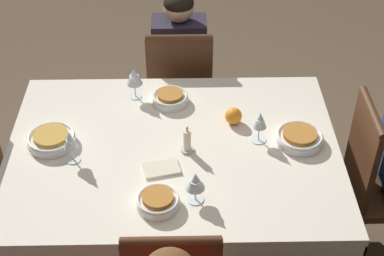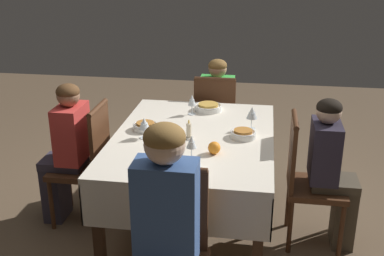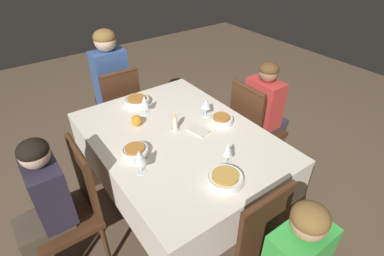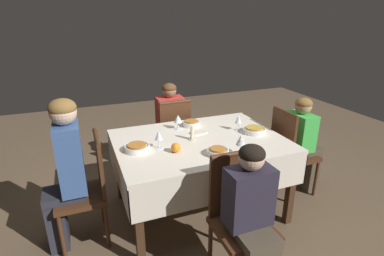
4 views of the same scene
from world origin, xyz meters
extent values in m
plane|color=brown|center=(0.00, 0.00, 0.00)|extent=(8.00, 8.00, 0.00)
cube|color=silver|center=(0.00, 0.00, 0.72)|extent=(1.47, 1.08, 0.04)
cube|color=silver|center=(0.00, 0.54, 0.56)|extent=(1.47, 0.01, 0.27)
cube|color=silver|center=(0.00, -0.54, 0.56)|extent=(1.47, 0.01, 0.27)
cube|color=silver|center=(0.73, 0.00, 0.56)|extent=(0.01, 1.08, 0.27)
cube|color=silver|center=(-0.73, 0.00, 0.56)|extent=(0.01, 1.08, 0.27)
cube|color=#3D2616|center=(0.67, 0.47, 0.35)|extent=(0.06, 0.06, 0.70)
cube|color=#3D2616|center=(-0.67, 0.47, 0.35)|extent=(0.06, 0.06, 0.70)
cube|color=#3D2616|center=(-0.67, -0.47, 0.35)|extent=(0.06, 0.06, 0.70)
cube|color=#472816|center=(-1.04, -0.03, 0.41)|extent=(0.38, 0.38, 0.04)
cube|color=#472816|center=(-0.86, -0.03, 0.67)|extent=(0.03, 0.35, 0.46)
cylinder|color=#472816|center=(-0.86, -0.03, 0.90)|extent=(0.04, 0.35, 0.04)
cylinder|color=#472816|center=(-1.21, 0.14, 0.20)|extent=(0.03, 0.03, 0.39)
cylinder|color=#472816|center=(-1.21, -0.20, 0.20)|extent=(0.03, 0.03, 0.39)
cylinder|color=#472816|center=(-0.88, 0.14, 0.20)|extent=(0.03, 0.03, 0.39)
cylinder|color=#472816|center=(-0.88, -0.20, 0.20)|extent=(0.03, 0.03, 0.39)
cube|color=#472816|center=(-0.03, -0.85, 0.41)|extent=(0.38, 0.38, 0.04)
cube|color=#472816|center=(-0.03, -0.67, 0.67)|extent=(0.35, 0.03, 0.46)
cylinder|color=#472816|center=(-0.03, -0.67, 0.90)|extent=(0.35, 0.04, 0.04)
cylinder|color=#472816|center=(-0.20, -1.01, 0.20)|extent=(0.03, 0.03, 0.39)
cylinder|color=#472816|center=(-0.20, -0.68, 0.20)|extent=(0.03, 0.03, 0.39)
cylinder|color=#472816|center=(0.14, -0.68, 0.20)|extent=(0.03, 0.03, 0.39)
cube|color=#472816|center=(0.00, 0.85, 0.41)|extent=(0.38, 0.38, 0.04)
cube|color=#472816|center=(0.00, 0.67, 0.67)|extent=(0.35, 0.03, 0.46)
cylinder|color=#472816|center=(0.00, 0.67, 0.90)|extent=(0.35, 0.04, 0.04)
cylinder|color=#472816|center=(0.17, 1.01, 0.20)|extent=(0.03, 0.03, 0.39)
cylinder|color=#472816|center=(-0.16, 1.01, 0.20)|extent=(0.03, 0.03, 0.39)
cylinder|color=#472816|center=(0.17, 0.68, 0.20)|extent=(0.03, 0.03, 0.39)
cylinder|color=#472816|center=(-0.16, 0.68, 0.20)|extent=(0.03, 0.03, 0.39)
cube|color=#472816|center=(0.86, -0.05, 0.67)|extent=(0.03, 0.35, 0.46)
cylinder|color=#472816|center=(0.86, -0.05, 0.90)|extent=(0.04, 0.35, 0.04)
cube|color=#282833|center=(-1.24, -0.03, 0.22)|extent=(0.14, 0.22, 0.43)
cube|color=#282833|center=(-1.16, -0.03, 0.46)|extent=(0.31, 0.24, 0.06)
cube|color=#38568E|center=(-1.07, -0.03, 0.76)|extent=(0.18, 0.30, 0.54)
sphere|color=beige|center=(-1.07, -0.03, 1.12)|extent=(0.19, 0.19, 0.19)
ellipsoid|color=brown|center=(-1.07, -0.03, 1.15)|extent=(0.19, 0.19, 0.13)
cube|color=#4C4233|center=(-0.03, -1.04, 0.22)|extent=(0.22, 0.14, 0.43)
cube|color=#4C4233|center=(-0.03, -0.96, 0.46)|extent=(0.24, 0.31, 0.06)
cube|color=#282333|center=(-0.03, -0.87, 0.69)|extent=(0.30, 0.18, 0.39)
sphere|color=beige|center=(-0.03, -0.87, 0.96)|extent=(0.16, 0.16, 0.16)
ellipsoid|color=black|center=(-0.03, -0.87, 0.99)|extent=(0.16, 0.16, 0.11)
cube|color=#383342|center=(0.00, 1.04, 0.22)|extent=(0.23, 0.14, 0.43)
cube|color=#383342|center=(0.00, 0.96, 0.46)|extent=(0.24, 0.31, 0.06)
cube|color=red|center=(0.00, 0.87, 0.70)|extent=(0.30, 0.18, 0.41)
sphere|color=#9E7051|center=(0.00, 0.87, 0.98)|extent=(0.16, 0.16, 0.16)
ellipsoid|color=brown|center=(0.00, 0.87, 1.01)|extent=(0.16, 0.16, 0.11)
sphere|color=tan|center=(1.07, -0.05, 0.94)|extent=(0.16, 0.16, 0.16)
ellipsoid|color=brown|center=(1.07, -0.05, 0.97)|extent=(0.16, 0.16, 0.11)
cylinder|color=white|center=(-0.56, -0.03, 0.75)|extent=(0.21, 0.21, 0.04)
torus|color=white|center=(-0.56, -0.03, 0.77)|extent=(0.20, 0.20, 0.01)
cylinder|color=#B2702D|center=(-0.56, -0.03, 0.78)|extent=(0.15, 0.15, 0.02)
cylinder|color=white|center=(-0.38, -0.05, 0.74)|extent=(0.07, 0.07, 0.00)
cylinder|color=white|center=(-0.38, -0.05, 0.77)|extent=(0.01, 0.01, 0.07)
cone|color=white|center=(-0.38, -0.05, 0.85)|extent=(0.06, 0.06, 0.08)
cylinder|color=white|center=(-0.38, -0.05, 0.83)|extent=(0.04, 0.04, 0.03)
cylinder|color=white|center=(0.01, -0.34, 0.75)|extent=(0.17, 0.17, 0.04)
torus|color=white|center=(0.01, -0.34, 0.77)|extent=(0.17, 0.17, 0.01)
cylinder|color=#B2702D|center=(0.01, -0.34, 0.78)|extent=(0.13, 0.13, 0.02)
cylinder|color=white|center=(0.19, -0.39, 0.74)|extent=(0.06, 0.06, 0.00)
cylinder|color=white|center=(0.19, -0.39, 0.78)|extent=(0.01, 0.01, 0.08)
cone|color=white|center=(0.19, -0.39, 0.86)|extent=(0.08, 0.08, 0.08)
cylinder|color=white|center=(0.19, -0.39, 0.84)|extent=(0.05, 0.05, 0.04)
cylinder|color=white|center=(0.06, 0.35, 0.75)|extent=(0.17, 0.17, 0.04)
torus|color=white|center=(0.06, 0.35, 0.77)|extent=(0.17, 0.17, 0.01)
cylinder|color=#B2702D|center=(0.06, 0.35, 0.78)|extent=(0.12, 0.12, 0.02)
cylinder|color=white|center=(-0.09, 0.32, 0.74)|extent=(0.07, 0.07, 0.00)
cylinder|color=white|center=(-0.09, 0.32, 0.77)|extent=(0.01, 0.01, 0.06)
cone|color=white|center=(-0.09, 0.32, 0.84)|extent=(0.08, 0.08, 0.07)
cylinder|color=white|center=(-0.09, 0.32, 0.82)|extent=(0.05, 0.05, 0.03)
cylinder|color=white|center=(0.54, -0.04, 0.75)|extent=(0.21, 0.21, 0.04)
torus|color=white|center=(0.54, -0.04, 0.77)|extent=(0.21, 0.21, 0.01)
cylinder|color=gold|center=(0.54, -0.04, 0.78)|extent=(0.15, 0.15, 0.02)
cylinder|color=white|center=(0.43, 0.07, 0.74)|extent=(0.06, 0.06, 0.00)
cylinder|color=white|center=(0.43, 0.07, 0.77)|extent=(0.01, 0.01, 0.07)
cone|color=white|center=(0.43, 0.07, 0.85)|extent=(0.06, 0.06, 0.08)
cylinder|color=white|center=(0.43, 0.07, 0.83)|extent=(0.04, 0.04, 0.04)
cylinder|color=beige|center=(-0.06, 0.02, 0.74)|extent=(0.06, 0.06, 0.01)
cylinder|color=beige|center=(-0.06, 0.02, 0.79)|extent=(0.03, 0.03, 0.10)
ellipsoid|color=#F9C64C|center=(-0.06, 0.02, 0.86)|extent=(0.01, 0.01, 0.03)
sphere|color=orange|center=(-0.28, -0.17, 0.77)|extent=(0.08, 0.08, 0.08)
cube|color=beige|center=(0.05, 0.14, 0.74)|extent=(0.17, 0.13, 0.01)
camera|label=1|loc=(-0.05, 1.96, 2.44)|focal=55.00mm
camera|label=2|loc=(-3.01, -0.45, 1.96)|focal=45.00mm
camera|label=3|loc=(1.43, -0.92, 1.96)|focal=28.00mm
camera|label=4|loc=(-0.96, -2.25, 1.77)|focal=28.00mm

